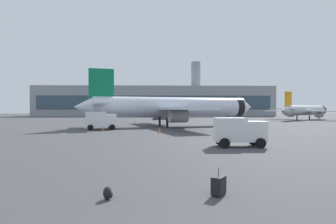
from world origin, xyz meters
name	(u,v)px	position (x,y,z in m)	size (l,w,h in m)	color
airplane_at_gate	(172,107)	(2.57, 50.24, 3.66)	(35.16, 32.06, 10.50)	silver
airplane_taxiing	(305,110)	(45.03, 81.88, 2.87)	(24.16, 22.18, 8.25)	silver
service_truck	(100,120)	(-9.43, 42.02, 1.61)	(5.22, 3.58, 2.90)	white
cargo_van	(239,131)	(7.13, 20.63, 1.45)	(4.46, 2.44, 2.60)	white
safety_cone_near	(135,123)	(-5.22, 57.81, 0.36)	(0.44, 0.44, 0.73)	#F2590C
safety_cone_mid	(159,130)	(0.10, 35.84, 0.37)	(0.44, 0.44, 0.75)	#F2590C
safety_cone_far	(222,125)	(11.71, 48.27, 0.41)	(0.44, 0.44, 0.83)	#F2590C
safety_cone_outer	(103,128)	(-8.88, 41.16, 0.30)	(0.44, 0.44, 0.61)	#F2590C
rolling_suitcase	(219,185)	(2.32, 6.47, 0.39)	(0.69, 0.75, 1.10)	black
traveller_backpack	(108,193)	(-1.94, 6.12, 0.23)	(0.36, 0.40, 0.48)	black
terminal_building	(155,101)	(-1.52, 131.46, 6.91)	(108.32, 20.12, 25.61)	gray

